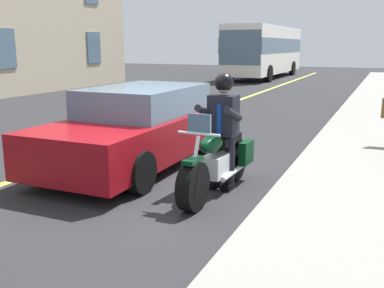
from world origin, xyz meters
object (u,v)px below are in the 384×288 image
bus_near (265,49)px  rider_main (223,121)px  motorcycle_main (218,162)px  car_dark (141,126)px

bus_near → rider_main: bearing=13.4°
rider_main → bus_near: (-23.35, -5.57, 0.84)m
rider_main → bus_near: bus_near is taller
rider_main → bus_near: bearing=-166.6°
motorcycle_main → bus_near: bearing=-166.7°
motorcycle_main → bus_near: bus_near is taller
motorcycle_main → car_dark: car_dark is taller
bus_near → motorcycle_main: bearing=13.3°
bus_near → car_dark: (22.57, 3.71, -1.18)m
rider_main → bus_near: size_ratio=0.16×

